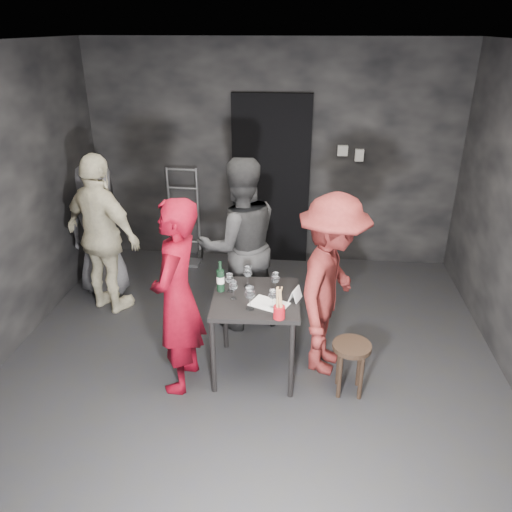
# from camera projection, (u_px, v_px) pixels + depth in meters

# --- Properties ---
(floor) EXTENTS (4.50, 5.00, 0.02)m
(floor) POSITION_uv_depth(u_px,v_px,m) (249.00, 374.00, 4.42)
(floor) COLOR black
(floor) RESTS_ON ground
(ceiling) EXTENTS (4.50, 5.00, 0.02)m
(ceiling) POSITION_uv_depth(u_px,v_px,m) (246.00, 44.00, 3.27)
(ceiling) COLOR silver
(ceiling) RESTS_ON ground
(wall_back) EXTENTS (4.50, 0.04, 2.70)m
(wall_back) POSITION_uv_depth(u_px,v_px,m) (272.00, 156.00, 6.10)
(wall_back) COLOR black
(wall_back) RESTS_ON ground
(doorway) EXTENTS (0.95, 0.10, 2.10)m
(doorway) POSITION_uv_depth(u_px,v_px,m) (271.00, 181.00, 6.17)
(doorway) COLOR black
(doorway) RESTS_ON ground
(wallbox_upper) EXTENTS (0.12, 0.06, 0.12)m
(wallbox_upper) POSITION_uv_depth(u_px,v_px,m) (343.00, 151.00, 5.93)
(wallbox_upper) COLOR #B7B7B2
(wallbox_upper) RESTS_ON wall_back
(wallbox_lower) EXTENTS (0.10, 0.06, 0.14)m
(wallbox_lower) POSITION_uv_depth(u_px,v_px,m) (359.00, 155.00, 5.93)
(wallbox_lower) COLOR #B7B7B2
(wallbox_lower) RESTS_ON wall_back
(hand_truck) EXTENTS (0.41, 0.35, 1.23)m
(hand_truck) POSITION_uv_depth(u_px,v_px,m) (185.00, 245.00, 6.46)
(hand_truck) COLOR #B2B2B7
(hand_truck) RESTS_ON floor
(tasting_table) EXTENTS (0.72, 0.72, 0.75)m
(tasting_table) POSITION_uv_depth(u_px,v_px,m) (256.00, 307.00, 4.21)
(tasting_table) COLOR black
(tasting_table) RESTS_ON floor
(stool) EXTENTS (0.32, 0.32, 0.47)m
(stool) POSITION_uv_depth(u_px,v_px,m) (351.00, 355.00, 4.07)
(stool) COLOR black
(stool) RESTS_ON floor
(server_red) EXTENTS (0.49, 0.71, 1.85)m
(server_red) POSITION_uv_depth(u_px,v_px,m) (177.00, 288.00, 3.95)
(server_red) COLOR maroon
(server_red) RESTS_ON floor
(woman_black) EXTENTS (1.10, 0.87, 2.00)m
(woman_black) POSITION_uv_depth(u_px,v_px,m) (240.00, 232.00, 4.79)
(woman_black) COLOR #29292A
(woman_black) RESTS_ON floor
(man_maroon) EXTENTS (0.82, 1.23, 1.75)m
(man_maroon) POSITION_uv_depth(u_px,v_px,m) (331.00, 280.00, 4.18)
(man_maroon) COLOR maroon
(man_maroon) RESTS_ON floor
(bystander_cream) EXTENTS (1.25, 0.99, 1.92)m
(bystander_cream) POSITION_uv_depth(u_px,v_px,m) (102.00, 225.00, 5.07)
(bystander_cream) COLOR beige
(bystander_cream) RESTS_ON floor
(bystander_grey) EXTENTS (0.75, 0.41, 1.53)m
(bystander_grey) POSITION_uv_depth(u_px,v_px,m) (100.00, 229.00, 5.50)
(bystander_grey) COLOR #57565B
(bystander_grey) RESTS_ON floor
(tasting_mat) EXTENTS (0.35, 0.30, 0.00)m
(tasting_mat) POSITION_uv_depth(u_px,v_px,m) (269.00, 304.00, 4.05)
(tasting_mat) COLOR white
(tasting_mat) RESTS_ON tasting_table
(wine_glass_a) EXTENTS (0.08, 0.08, 0.18)m
(wine_glass_a) POSITION_uv_depth(u_px,v_px,m) (233.00, 289.00, 4.10)
(wine_glass_a) COLOR white
(wine_glass_a) RESTS_ON tasting_table
(wine_glass_b) EXTENTS (0.09, 0.09, 0.18)m
(wine_glass_b) POSITION_uv_depth(u_px,v_px,m) (230.00, 282.00, 4.21)
(wine_glass_b) COLOR white
(wine_glass_b) RESTS_ON tasting_table
(wine_glass_c) EXTENTS (0.10, 0.10, 0.21)m
(wine_glass_c) POSITION_uv_depth(u_px,v_px,m) (248.00, 276.00, 4.28)
(wine_glass_c) COLOR white
(wine_glass_c) RESTS_ON tasting_table
(wine_glass_d) EXTENTS (0.09, 0.09, 0.22)m
(wine_glass_d) POSITION_uv_depth(u_px,v_px,m) (250.00, 297.00, 3.94)
(wine_glass_d) COLOR white
(wine_glass_d) RESTS_ON tasting_table
(wine_glass_e) EXTENTS (0.09, 0.09, 0.18)m
(wine_glass_e) POSITION_uv_depth(u_px,v_px,m) (273.00, 298.00, 3.97)
(wine_glass_e) COLOR white
(wine_glass_e) RESTS_ON tasting_table
(wine_glass_f) EXTENTS (0.09, 0.09, 0.20)m
(wine_glass_f) POSITION_uv_depth(u_px,v_px,m) (275.00, 282.00, 4.20)
(wine_glass_f) COLOR white
(wine_glass_f) RESTS_ON tasting_table
(wine_bottle) EXTENTS (0.07, 0.07, 0.28)m
(wine_bottle) POSITION_uv_depth(u_px,v_px,m) (220.00, 280.00, 4.22)
(wine_bottle) COLOR black
(wine_bottle) RESTS_ON tasting_table
(breadstick_cup) EXTENTS (0.09, 0.09, 0.28)m
(breadstick_cup) POSITION_uv_depth(u_px,v_px,m) (279.00, 304.00, 3.81)
(breadstick_cup) COLOR #A80F18
(breadstick_cup) RESTS_ON tasting_table
(reserved_card) EXTENTS (0.13, 0.16, 0.11)m
(reserved_card) POSITION_uv_depth(u_px,v_px,m) (293.00, 294.00, 4.09)
(reserved_card) COLOR white
(reserved_card) RESTS_ON tasting_table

